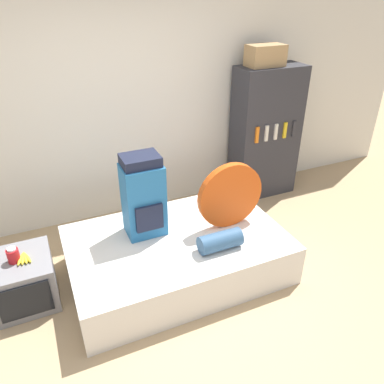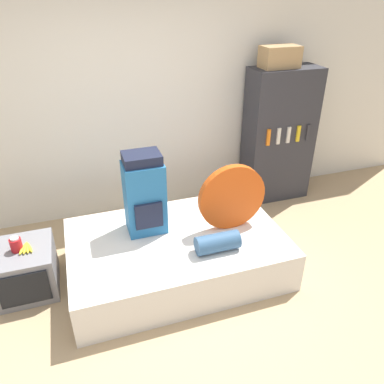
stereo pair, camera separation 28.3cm
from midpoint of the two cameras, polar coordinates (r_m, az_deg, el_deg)
name	(u,v)px [view 2 (the right image)]	position (r m, az deg, el deg)	size (l,w,h in m)	color
ground_plane	(187,324)	(3.30, 1.89, -19.56)	(16.00, 16.00, 0.00)	tan
wall_back	(131,105)	(4.29, -7.35, 13.04)	(8.00, 0.05, 2.60)	silver
bed	(177,253)	(3.65, -0.11, -9.39)	(1.99, 1.28, 0.40)	silver
backpack	(145,194)	(3.44, -4.93, -0.43)	(0.36, 0.31, 0.78)	#23669E
tent_bag	(232,197)	(3.53, 8.38, -0.86)	(0.65, 0.07, 0.65)	#D14C14
sleeping_roll	(218,243)	(3.33, 6.38, -7.73)	(0.39, 0.17, 0.17)	#33567A
television	(26,269)	(3.71, -21.95, -10.94)	(0.51, 0.57, 0.44)	gray
canister	(16,244)	(3.55, -23.20, -7.42)	(0.10, 0.10, 0.14)	#B2191E
banana_bunch	(26,248)	(3.56, -21.88, -7.95)	(0.13, 0.18, 0.03)	yellow
bookshelf	(279,136)	(4.83, 14.73, 8.22)	(0.83, 0.42, 1.65)	#2D2D33
cardboard_box	(280,57)	(4.52, 15.10, 19.26)	(0.42, 0.25, 0.23)	#A88456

